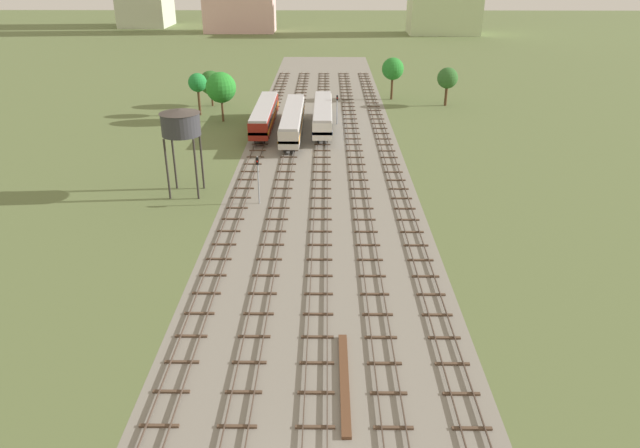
{
  "coord_description": "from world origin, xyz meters",
  "views": [
    {
      "loc": [
        0.59,
        -21.76,
        25.56
      ],
      "look_at": [
        0.0,
        30.23,
        1.5
      ],
      "focal_mm": 32.61,
      "sensor_mm": 36.0,
      "label": 1
    }
  ],
  "objects_px": {
    "passenger_coach_left_nearest": "(293,119)",
    "diesel_railcar_far_left_near": "(264,114)",
    "signal_post_near": "(258,174)",
    "diesel_railcar_centre_left_mid": "(323,114)",
    "signal_post_nearest": "(337,106)",
    "water_tower": "(180,123)"
  },
  "relations": [
    {
      "from": "water_tower",
      "to": "diesel_railcar_centre_left_mid",
      "type": "bearing_deg",
      "value": 60.4
    },
    {
      "from": "passenger_coach_left_nearest",
      "to": "signal_post_near",
      "type": "bearing_deg",
      "value": -94.86
    },
    {
      "from": "passenger_coach_left_nearest",
      "to": "diesel_railcar_centre_left_mid",
      "type": "relative_size",
      "value": 1.07
    },
    {
      "from": "diesel_railcar_far_left_near",
      "to": "signal_post_nearest",
      "type": "relative_size",
      "value": 4.13
    },
    {
      "from": "passenger_coach_left_nearest",
      "to": "diesel_railcar_far_left_near",
      "type": "xyz_separation_m",
      "value": [
        -4.66,
        3.19,
        -0.02
      ]
    },
    {
      "from": "diesel_railcar_far_left_near",
      "to": "signal_post_nearest",
      "type": "height_order",
      "value": "signal_post_nearest"
    },
    {
      "from": "signal_post_nearest",
      "to": "signal_post_near",
      "type": "height_order",
      "value": "signal_post_near"
    },
    {
      "from": "diesel_railcar_far_left_near",
      "to": "water_tower",
      "type": "height_order",
      "value": "water_tower"
    },
    {
      "from": "passenger_coach_left_nearest",
      "to": "water_tower",
      "type": "distance_m",
      "value": 27.45
    },
    {
      "from": "diesel_railcar_far_left_near",
      "to": "signal_post_nearest",
      "type": "xyz_separation_m",
      "value": [
        11.65,
        3.55,
        0.58
      ]
    },
    {
      "from": "diesel_railcar_far_left_near",
      "to": "diesel_railcar_centre_left_mid",
      "type": "height_order",
      "value": "same"
    },
    {
      "from": "diesel_railcar_far_left_near",
      "to": "water_tower",
      "type": "bearing_deg",
      "value": -103.26
    },
    {
      "from": "passenger_coach_left_nearest",
      "to": "water_tower",
      "type": "height_order",
      "value": "water_tower"
    },
    {
      "from": "diesel_railcar_centre_left_mid",
      "to": "water_tower",
      "type": "relative_size",
      "value": 2.02
    },
    {
      "from": "diesel_railcar_centre_left_mid",
      "to": "signal_post_near",
      "type": "xyz_separation_m",
      "value": [
        -6.99,
        -30.87,
        0.94
      ]
    },
    {
      "from": "passenger_coach_left_nearest",
      "to": "signal_post_near",
      "type": "distance_m",
      "value": 27.51
    },
    {
      "from": "diesel_railcar_centre_left_mid",
      "to": "signal_post_near",
      "type": "distance_m",
      "value": 31.67
    },
    {
      "from": "diesel_railcar_far_left_near",
      "to": "signal_post_near",
      "type": "xyz_separation_m",
      "value": [
        2.33,
        -30.59,
        0.94
      ]
    },
    {
      "from": "passenger_coach_left_nearest",
      "to": "diesel_railcar_far_left_near",
      "type": "bearing_deg",
      "value": 145.63
    },
    {
      "from": "diesel_railcar_far_left_near",
      "to": "diesel_railcar_centre_left_mid",
      "type": "xyz_separation_m",
      "value": [
        9.32,
        0.28,
        0.0
      ]
    },
    {
      "from": "water_tower",
      "to": "signal_post_near",
      "type": "height_order",
      "value": "water_tower"
    },
    {
      "from": "passenger_coach_left_nearest",
      "to": "diesel_railcar_far_left_near",
      "type": "distance_m",
      "value": 5.65
    }
  ]
}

